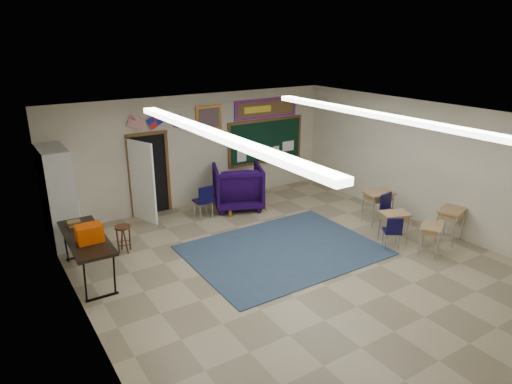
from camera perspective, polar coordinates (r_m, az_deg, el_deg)
floor at (r=9.38m, az=5.33°, el=-9.42°), size 9.00×9.00×0.00m
back_wall at (r=12.45m, az=-7.31°, el=5.18°), size 8.00×0.04×3.00m
left_wall at (r=7.18m, az=-20.56°, el=-6.63°), size 0.04×9.00×3.00m
right_wall at (r=11.58m, az=21.41°, el=2.93°), size 0.04×9.00×3.00m
ceiling at (r=8.37m, az=5.96°, el=8.92°), size 8.00×9.00×0.04m
area_rug at (r=10.05m, az=3.42°, el=-7.26°), size 4.00×3.00×0.02m
fluorescent_strips at (r=8.39m, az=5.95°, el=8.52°), size 3.86×6.00×0.10m
doorway at (r=11.88m, az=-13.43°, el=1.92°), size 1.10×0.89×2.16m
chalkboard at (r=13.48m, az=1.25°, el=6.26°), size 2.55×0.14×1.30m
bulletin_board at (r=13.30m, az=1.27°, el=10.40°), size 2.10×0.05×0.55m
framed_art_print at (r=12.39m, az=-5.93°, el=9.19°), size 0.75×0.05×0.65m
wall_clock at (r=12.02m, az=-9.80°, el=8.70°), size 0.32×0.05×0.32m
wall_flags at (r=11.67m, az=-13.65°, el=8.79°), size 1.16×0.06×0.70m
storage_cabinet at (r=10.91m, az=-23.47°, el=-0.50°), size 0.59×1.25×2.20m
wingback_armchair at (r=12.28m, az=-2.28°, el=0.69°), size 1.66×1.68×1.18m
student_chair_reading at (r=11.64m, az=-6.64°, el=-1.20°), size 0.46×0.46×0.90m
student_chair_desk_a at (r=10.43m, az=16.62°, el=-4.80°), size 0.53×0.53×0.76m
student_chair_desk_b at (r=11.31m, az=16.58°, el=-2.55°), size 0.50×0.50×0.89m
student_desk_front_left at (r=10.70m, az=16.83°, el=-4.07°), size 0.72×0.63×0.72m
student_desk_front_right at (r=11.64m, az=14.98°, el=-1.69°), size 0.76×0.62×0.82m
student_desk_back_left at (r=10.39m, az=20.97°, el=-5.43°), size 0.69×0.64×0.67m
student_desk_back_right at (r=11.19m, az=23.10°, el=-3.63°), size 0.75×0.64×0.77m
folding_table at (r=9.39m, az=-20.26°, el=-7.37°), size 0.73×2.08×1.18m
wooden_stool at (r=10.26m, az=-16.20°, el=-5.61°), size 0.34×0.34×0.60m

